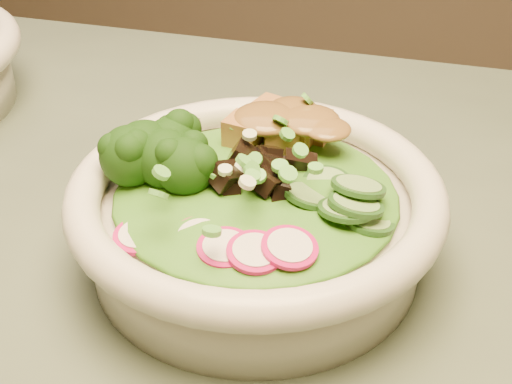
% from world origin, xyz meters
% --- Properties ---
extents(salad_bowl, '(0.23, 0.23, 0.06)m').
position_xyz_m(salad_bowl, '(0.23, 0.05, 0.78)').
color(salad_bowl, silver).
rests_on(salad_bowl, dining_table).
extents(lettuce_bed, '(0.18, 0.18, 0.02)m').
position_xyz_m(lettuce_bed, '(0.23, 0.05, 0.80)').
color(lettuce_bed, '#246214').
rests_on(lettuce_bed, salad_bowl).
extents(broccoli_florets, '(0.08, 0.08, 0.04)m').
position_xyz_m(broccoli_florets, '(0.17, 0.05, 0.82)').
color(broccoli_florets, black).
rests_on(broccoli_florets, salad_bowl).
extents(radish_slices, '(0.10, 0.06, 0.02)m').
position_xyz_m(radish_slices, '(0.23, -0.01, 0.81)').
color(radish_slices, '#B90E58').
rests_on(radish_slices, salad_bowl).
extents(cucumber_slices, '(0.08, 0.08, 0.03)m').
position_xyz_m(cucumber_slices, '(0.28, 0.04, 0.81)').
color(cucumber_slices, '#7EAE61').
rests_on(cucumber_slices, salad_bowl).
extents(mushroom_heap, '(0.08, 0.08, 0.03)m').
position_xyz_m(mushroom_heap, '(0.23, 0.06, 0.81)').
color(mushroom_heap, black).
rests_on(mushroom_heap, salad_bowl).
extents(tofu_cubes, '(0.09, 0.07, 0.03)m').
position_xyz_m(tofu_cubes, '(0.23, 0.10, 0.81)').
color(tofu_cubes, '#A96738').
rests_on(tofu_cubes, salad_bowl).
extents(peanut_sauce, '(0.06, 0.05, 0.01)m').
position_xyz_m(peanut_sauce, '(0.23, 0.10, 0.82)').
color(peanut_sauce, brown).
rests_on(peanut_sauce, tofu_cubes).
extents(scallion_garnish, '(0.17, 0.17, 0.02)m').
position_xyz_m(scallion_garnish, '(0.23, 0.05, 0.82)').
color(scallion_garnish, '#56AB3C').
rests_on(scallion_garnish, salad_bowl).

